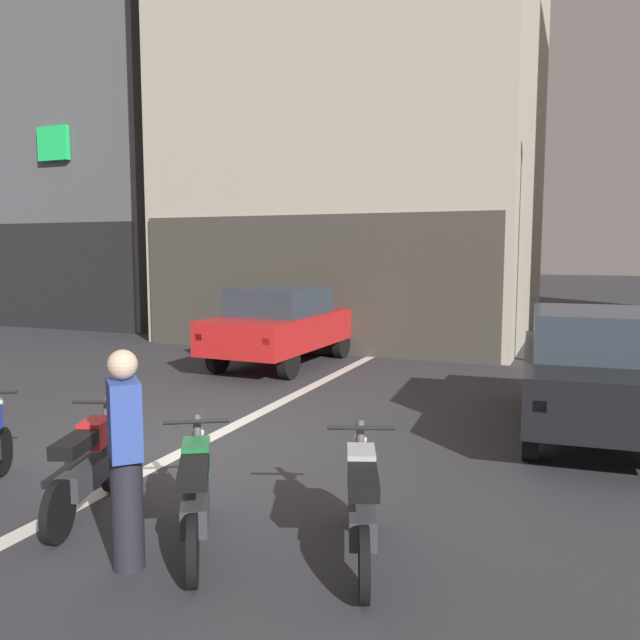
# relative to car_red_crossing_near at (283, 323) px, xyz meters

# --- Properties ---
(ground_plane) EXTENTS (120.00, 120.00, 0.00)m
(ground_plane) POSITION_rel_car_red_crossing_near_xyz_m (1.39, -5.50, -0.89)
(ground_plane) COLOR #333338
(lane_centre_line) EXTENTS (0.20, 18.00, 0.01)m
(lane_centre_line) POSITION_rel_car_red_crossing_near_xyz_m (1.39, 0.50, -0.88)
(lane_centre_line) COLOR silver
(lane_centre_line) RESTS_ON ground
(building_corner_left) EXTENTS (8.44, 7.30, 21.66)m
(building_corner_left) POSITION_rel_car_red_crossing_near_xyz_m (-10.16, 6.50, 9.93)
(building_corner_left) COLOR #56565B
(building_corner_left) RESTS_ON ground
(car_red_crossing_near) EXTENTS (1.88, 4.15, 1.64)m
(car_red_crossing_near) POSITION_rel_car_red_crossing_near_xyz_m (0.00, 0.00, 0.00)
(car_red_crossing_near) COLOR black
(car_red_crossing_near) RESTS_ON ground
(car_black_parked_kerbside) EXTENTS (2.04, 4.21, 1.64)m
(car_black_parked_kerbside) POSITION_rel_car_red_crossing_near_xyz_m (5.92, -3.05, 0.00)
(car_black_parked_kerbside) COLOR black
(car_black_parked_kerbside) RESTS_ON ground
(motorcycle_red_row_left_mid) EXTENTS (0.67, 1.61, 0.98)m
(motorcycle_red_row_left_mid) POSITION_rel_car_red_crossing_near_xyz_m (1.62, -7.47, -0.43)
(motorcycle_red_row_left_mid) COLOR black
(motorcycle_red_row_left_mid) RESTS_ON ground
(motorcycle_green_row_centre) EXTENTS (0.92, 1.47, 0.98)m
(motorcycle_green_row_centre) POSITION_rel_car_red_crossing_near_xyz_m (2.91, -7.69, -0.43)
(motorcycle_green_row_centre) COLOR black
(motorcycle_green_row_centre) RESTS_ON ground
(motorcycle_silver_row_right_mid) EXTENTS (0.71, 1.59, 0.98)m
(motorcycle_silver_row_right_mid) POSITION_rel_car_red_crossing_near_xyz_m (4.20, -7.37, -0.43)
(motorcycle_silver_row_right_mid) COLOR black
(motorcycle_silver_row_right_mid) RESTS_ON ground
(person_by_motorcycles) EXTENTS (0.41, 0.41, 1.67)m
(person_by_motorcycles) POSITION_rel_car_red_crossing_near_xyz_m (2.61, -8.15, -0.03)
(person_by_motorcycles) COLOR #23232D
(person_by_motorcycles) RESTS_ON ground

